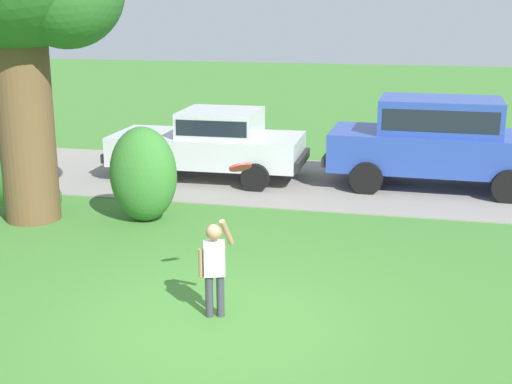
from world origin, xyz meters
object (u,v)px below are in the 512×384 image
object	(u,v)px
parked_suv	(439,138)
frisbee	(240,167)
parked_sedan	(212,141)
child_thrower	(214,262)

from	to	relation	value
parked_suv	frisbee	distance (m)	7.46
parked_suv	frisbee	size ratio (longest dim) A/B	15.28
parked_sedan	parked_suv	xyz separation A→B (m)	(4.92, 0.29, 0.23)
parked_sedan	child_thrower	bearing A→B (deg)	-73.17
parked_sedan	child_thrower	size ratio (longest dim) A/B	3.45
child_thrower	frisbee	world-z (taller)	frisbee
parked_sedan	child_thrower	world-z (taller)	parked_sedan
parked_sedan	parked_suv	size ratio (longest dim) A/B	0.94
frisbee	parked_suv	bearing A→B (deg)	69.89
parked_suv	child_thrower	bearing A→B (deg)	-111.20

